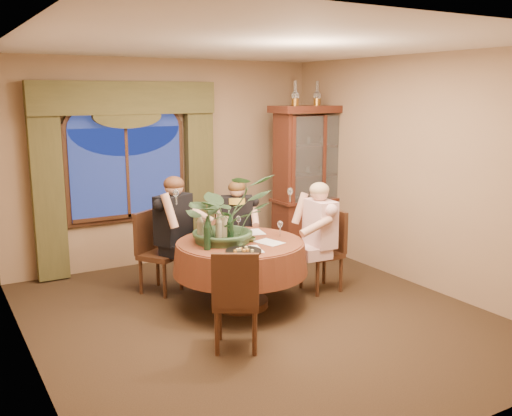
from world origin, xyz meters
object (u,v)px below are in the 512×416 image
chair_front_left (236,299)px  stoneware_vase (224,228)px  person_scarf (237,230)px  wine_bottle_0 (230,229)px  person_back (174,235)px  centerpiece_plant (225,183)px  wine_bottle_4 (200,228)px  chair_back_right (233,242)px  olive_bowl (249,239)px  dining_table (240,274)px  chair_right (321,252)px  wine_bottle_2 (207,234)px  oil_lamp_center (317,93)px  oil_lamp_left (295,93)px  china_cabinet (315,181)px  chair_back (160,253)px  wine_bottle_1 (207,232)px  wine_bottle_3 (219,229)px  oil_lamp_right (338,93)px  person_pink (320,238)px

chair_front_left → stoneware_vase: 1.20m
person_scarf → wine_bottle_0: (-0.60, -0.96, 0.28)m
chair_front_left → person_back: bearing=117.7°
centerpiece_plant → wine_bottle_4: size_ratio=3.38×
chair_back_right → wine_bottle_0: bearing=84.0°
olive_bowl → dining_table: bearing=146.7°
chair_right → wine_bottle_2: size_ratio=2.91×
oil_lamp_center → oil_lamp_left: bearing=180.0°
centerpiece_plant → wine_bottle_2: (-0.34, -0.24, -0.47)m
chair_back_right → olive_bowl: 1.07m
china_cabinet → wine_bottle_2: bearing=-148.7°
chair_back → person_back: size_ratio=0.68×
chair_front_left → chair_back: bearing=122.5°
chair_right → wine_bottle_2: wine_bottle_2 is taller
stoneware_vase → wine_bottle_4: size_ratio=0.82×
china_cabinet → oil_lamp_left: oil_lamp_left is taller
oil_lamp_left → olive_bowl: (-1.55, -1.43, -1.57)m
person_back → centerpiece_plant: size_ratio=1.26×
chair_front_left → olive_bowl: size_ratio=6.90×
china_cabinet → dining_table: bearing=-145.7°
oil_lamp_center → person_back: oil_lamp_center is taller
chair_front_left → stoneware_vase: (0.42, 1.05, 0.41)m
wine_bottle_1 → person_back: bearing=92.4°
chair_back → wine_bottle_0: bearing=81.7°
centerpiece_plant → stoneware_vase: bearing=88.1°
wine_bottle_2 → wine_bottle_3: same height
chair_right → chair_back: size_ratio=1.00×
centerpiece_plant → china_cabinet: bearing=30.6°
wine_bottle_4 → person_scarf: bearing=41.9°
chair_back → wine_bottle_1: (0.18, -0.92, 0.44)m
wine_bottle_0 → centerpiece_plant: bearing=81.7°
stoneware_vase → wine_bottle_4: 0.29m
chair_back → wine_bottle_0: (0.45, -0.94, 0.44)m
oil_lamp_center → wine_bottle_1: bearing=-149.9°
dining_table → wine_bottle_2: 0.72m
wine_bottle_2 → oil_lamp_center: bearing=31.3°
oil_lamp_center → chair_front_left: size_ratio=0.35×
dining_table → chair_front_left: chair_front_left is taller
chair_front_left → dining_table: bearing=90.0°
chair_front_left → oil_lamp_right: bearing=68.7°
china_cabinet → person_back: size_ratio=1.54×
oil_lamp_left → person_pink: (-0.61, -1.44, -1.67)m
oil_lamp_right → wine_bottle_4: oil_lamp_right is taller
oil_lamp_right → wine_bottle_4: size_ratio=1.03×
chair_right → wine_bottle_3: size_ratio=2.91×
oil_lamp_left → oil_lamp_center: bearing=0.0°
person_back → wine_bottle_0: person_back is taller
person_scarf → olive_bowl: bearing=95.5°
china_cabinet → olive_bowl: (-1.93, -1.43, -0.31)m
wine_bottle_0 → wine_bottle_4: 0.32m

